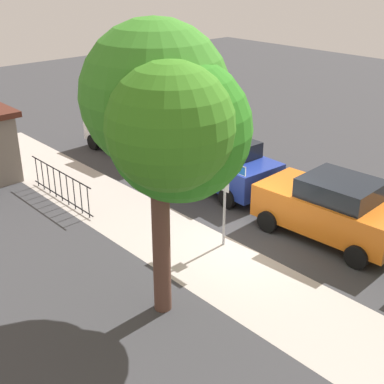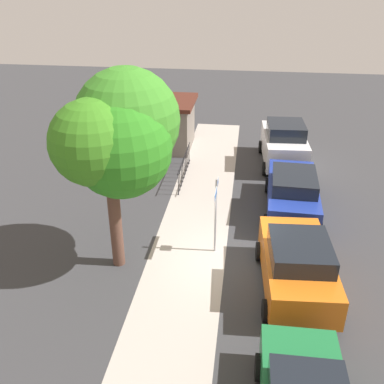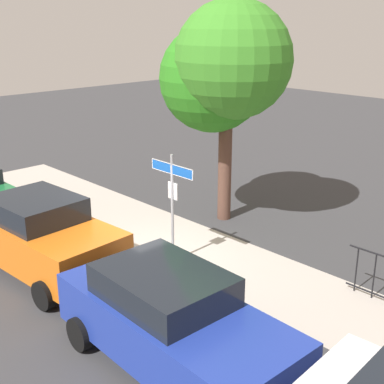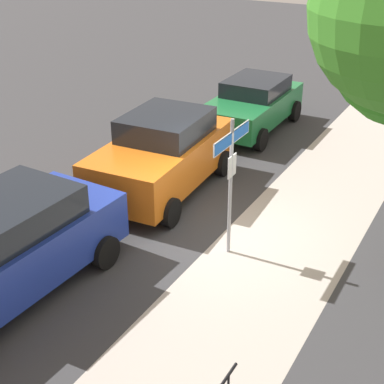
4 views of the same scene
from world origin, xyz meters
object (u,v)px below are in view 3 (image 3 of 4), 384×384
(street_sign, at_px, (172,189))
(shade_tree, at_px, (223,68))
(car_orange, at_px, (43,236))
(car_blue, at_px, (172,321))

(street_sign, relative_size, shade_tree, 0.44)
(street_sign, bearing_deg, car_orange, -123.59)
(street_sign, height_order, car_orange, street_sign)
(car_orange, bearing_deg, car_blue, -6.11)
(car_orange, relative_size, car_blue, 0.91)
(shade_tree, relative_size, car_orange, 1.48)
(car_blue, bearing_deg, car_orange, 179.67)
(street_sign, relative_size, car_blue, 0.59)
(car_orange, distance_m, car_blue, 4.80)
(car_blue, bearing_deg, street_sign, 140.11)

